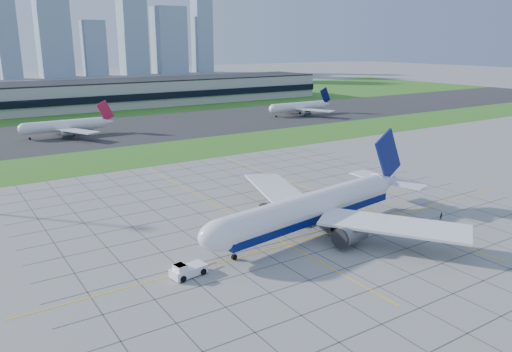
{
  "coord_description": "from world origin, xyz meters",
  "views": [
    {
      "loc": [
        -64.76,
        -74.24,
        38.27
      ],
      "look_at": [
        -1.13,
        22.8,
        7.0
      ],
      "focal_mm": 35.0,
      "sensor_mm": 36.0,
      "label": 1
    }
  ],
  "objects_px": {
    "crew_far": "(441,216)",
    "distant_jet_2": "(299,107)",
    "pushback_tug": "(187,270)",
    "airliner": "(312,208)",
    "distant_jet_1": "(66,126)",
    "crew_near": "(197,268)"
  },
  "relations": [
    {
      "from": "pushback_tug",
      "to": "distant_jet_1",
      "type": "relative_size",
      "value": 0.21
    },
    {
      "from": "crew_far",
      "to": "distant_jet_2",
      "type": "height_order",
      "value": "distant_jet_2"
    },
    {
      "from": "airliner",
      "to": "pushback_tug",
      "type": "height_order",
      "value": "airliner"
    },
    {
      "from": "distant_jet_1",
      "to": "pushback_tug",
      "type": "bearing_deg",
      "value": -95.63
    },
    {
      "from": "crew_near",
      "to": "distant_jet_1",
      "type": "relative_size",
      "value": 0.04
    },
    {
      "from": "crew_far",
      "to": "distant_jet_1",
      "type": "height_order",
      "value": "distant_jet_1"
    },
    {
      "from": "airliner",
      "to": "crew_near",
      "type": "relative_size",
      "value": 36.43
    },
    {
      "from": "airliner",
      "to": "distant_jet_1",
      "type": "bearing_deg",
      "value": 88.09
    },
    {
      "from": "crew_far",
      "to": "distant_jet_1",
      "type": "distance_m",
      "value": 158.01
    },
    {
      "from": "pushback_tug",
      "to": "airliner",
      "type": "bearing_deg",
      "value": -0.33
    },
    {
      "from": "airliner",
      "to": "crew_near",
      "type": "xyz_separation_m",
      "value": [
        -28.51,
        -4.11,
        -4.33
      ]
    },
    {
      "from": "crew_near",
      "to": "distant_jet_2",
      "type": "height_order",
      "value": "distant_jet_2"
    },
    {
      "from": "airliner",
      "to": "distant_jet_1",
      "type": "relative_size",
      "value": 1.41
    },
    {
      "from": "crew_near",
      "to": "airliner",
      "type": "bearing_deg",
      "value": -71.76
    },
    {
      "from": "pushback_tug",
      "to": "crew_far",
      "type": "height_order",
      "value": "pushback_tug"
    },
    {
      "from": "distant_jet_1",
      "to": "distant_jet_2",
      "type": "xyz_separation_m",
      "value": [
        120.7,
        -3.73,
        0.0
      ]
    },
    {
      "from": "crew_far",
      "to": "pushback_tug",
      "type": "bearing_deg",
      "value": -176.34
    },
    {
      "from": "crew_near",
      "to": "crew_far",
      "type": "xyz_separation_m",
      "value": [
        57.47,
        -6.03,
        -0.02
      ]
    },
    {
      "from": "crew_far",
      "to": "distant_jet_2",
      "type": "relative_size",
      "value": 0.04
    },
    {
      "from": "airliner",
      "to": "distant_jet_2",
      "type": "bearing_deg",
      "value": 44.31
    },
    {
      "from": "crew_near",
      "to": "pushback_tug",
      "type": "bearing_deg",
      "value": 107.07
    },
    {
      "from": "airliner",
      "to": "distant_jet_2",
      "type": "xyz_separation_m",
      "value": [
        104.49,
        137.5,
        -0.66
      ]
    }
  ]
}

